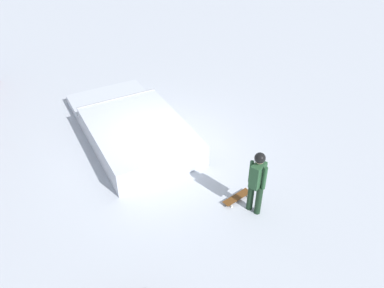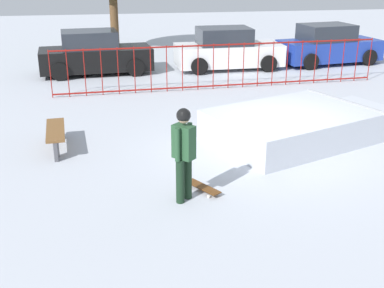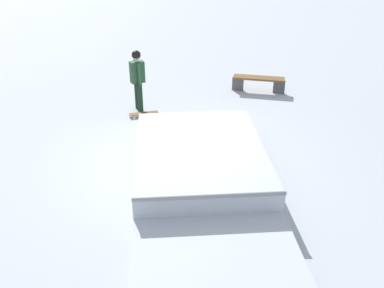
% 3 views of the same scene
% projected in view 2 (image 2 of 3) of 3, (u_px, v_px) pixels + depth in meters
% --- Properties ---
extents(ground_plane, '(60.00, 60.00, 0.00)m').
position_uv_depth(ground_plane, '(277.00, 150.00, 11.16)').
color(ground_plane, '#B2B7C1').
extents(skate_ramp, '(5.98, 4.40, 0.74)m').
position_uv_depth(skate_ramp, '(305.00, 124.00, 11.93)').
color(skate_ramp, silver).
rests_on(skate_ramp, ground).
extents(skater, '(0.42, 0.43, 1.73)m').
position_uv_depth(skater, '(184.00, 148.00, 8.52)').
color(skater, black).
rests_on(skater, ground).
extents(skateboard, '(0.59, 0.79, 0.09)m').
position_uv_depth(skateboard, '(203.00, 187.00, 9.20)').
color(skateboard, '#593314').
rests_on(skateboard, ground).
extents(perimeter_fence, '(10.91, 0.57, 1.50)m').
position_uv_depth(perimeter_fence, '(221.00, 66.00, 16.20)').
color(perimeter_fence, maroon).
rests_on(perimeter_fence, ground).
extents(park_bench, '(0.53, 1.66, 0.48)m').
position_uv_depth(park_bench, '(56.00, 134.00, 11.15)').
color(park_bench, brown).
rests_on(park_bench, ground).
extents(parked_car_black, '(4.23, 2.20, 1.60)m').
position_uv_depth(parked_car_black, '(95.00, 54.00, 18.35)').
color(parked_car_black, black).
rests_on(parked_car_black, ground).
extents(parked_car_white, '(4.13, 1.99, 1.60)m').
position_uv_depth(parked_car_white, '(227.00, 50.00, 19.14)').
color(parked_car_white, white).
rests_on(parked_car_white, ground).
extents(parked_car_blue, '(4.30, 2.39, 1.60)m').
position_uv_depth(parked_car_blue, '(328.00, 46.00, 20.10)').
color(parked_car_blue, '#1E3899').
rests_on(parked_car_blue, ground).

